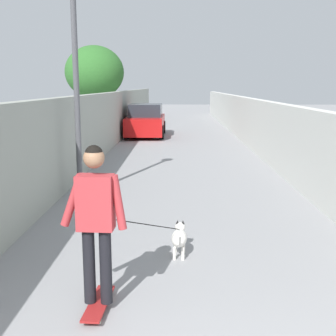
{
  "coord_description": "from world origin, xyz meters",
  "views": [
    {
      "loc": [
        -1.94,
        0.13,
        2.4
      ],
      "look_at": [
        5.39,
        0.3,
        1.0
      ],
      "focal_mm": 46.18,
      "sensor_mm": 36.0,
      "label": 1
    }
  ],
  "objects_px": {
    "lamp_post": "(75,44)",
    "skateboard": "(99,303)",
    "dog": "(179,237)",
    "car_near": "(146,121)",
    "tree_left_mid": "(95,72)",
    "person_skateboarder": "(96,213)"
  },
  "relations": [
    {
      "from": "dog",
      "to": "tree_left_mid",
      "type": "bearing_deg",
      "value": 14.86
    },
    {
      "from": "skateboard",
      "to": "car_near",
      "type": "xyz_separation_m",
      "value": [
        16.37,
        0.68,
        0.65
      ]
    },
    {
      "from": "lamp_post",
      "to": "skateboard",
      "type": "xyz_separation_m",
      "value": [
        -4.85,
        -1.28,
        -3.17
      ]
    },
    {
      "from": "skateboard",
      "to": "car_near",
      "type": "distance_m",
      "value": 16.4
    },
    {
      "from": "person_skateboarder",
      "to": "skateboard",
      "type": "bearing_deg",
      "value": 26.57
    },
    {
      "from": "dog",
      "to": "car_near",
      "type": "relative_size",
      "value": 0.47
    },
    {
      "from": "tree_left_mid",
      "to": "lamp_post",
      "type": "distance_m",
      "value": 11.91
    },
    {
      "from": "dog",
      "to": "car_near",
      "type": "bearing_deg",
      "value": 6.0
    },
    {
      "from": "lamp_post",
      "to": "dog",
      "type": "bearing_deg",
      "value": -146.85
    },
    {
      "from": "skateboard",
      "to": "dog",
      "type": "distance_m",
      "value": 1.79
    },
    {
      "from": "tree_left_mid",
      "to": "dog",
      "type": "distance_m",
      "value": 15.83
    },
    {
      "from": "skateboard",
      "to": "dog",
      "type": "bearing_deg",
      "value": -29.66
    },
    {
      "from": "skateboard",
      "to": "dog",
      "type": "relative_size",
      "value": 0.43
    },
    {
      "from": "dog",
      "to": "person_skateboarder",
      "type": "bearing_deg",
      "value": 150.34
    },
    {
      "from": "tree_left_mid",
      "to": "car_near",
      "type": "height_order",
      "value": "tree_left_mid"
    },
    {
      "from": "skateboard",
      "to": "car_near",
      "type": "relative_size",
      "value": 0.2
    },
    {
      "from": "tree_left_mid",
      "to": "car_near",
      "type": "distance_m",
      "value": 3.36
    },
    {
      "from": "tree_left_mid",
      "to": "person_skateboarder",
      "type": "distance_m",
      "value": 17.01
    },
    {
      "from": "dog",
      "to": "car_near",
      "type": "xyz_separation_m",
      "value": [
        14.83,
        1.56,
        0.44
      ]
    },
    {
      "from": "lamp_post",
      "to": "skateboard",
      "type": "bearing_deg",
      "value": -165.21
    },
    {
      "from": "car_near",
      "to": "skateboard",
      "type": "bearing_deg",
      "value": -177.62
    },
    {
      "from": "lamp_post",
      "to": "skateboard",
      "type": "relative_size",
      "value": 5.93
    }
  ]
}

